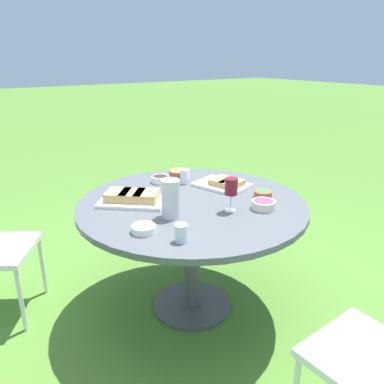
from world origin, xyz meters
TOP-DOWN VIEW (x-y plane):
  - ground_plane at (0.00, 0.00)m, footprint 40.00×40.00m
  - dining_table at (0.00, 0.00)m, footprint 1.38×1.38m
  - water_pitcher at (-0.13, 0.23)m, footprint 0.11×0.10m
  - wine_glass at (-0.25, -0.09)m, footprint 0.07×0.07m
  - platter_bread_main at (0.09, -0.33)m, footprint 0.40×0.34m
  - platter_charcuterie at (0.18, 0.31)m, footprint 0.43×0.45m
  - bowl_fries at (0.43, -0.18)m, footprint 0.15×0.15m
  - bowl_salad at (-0.20, -0.40)m, footprint 0.11×0.11m
  - bowl_olives at (0.42, -0.02)m, footprint 0.12×0.12m
  - bowl_dip_red at (-0.33, -0.27)m, footprint 0.14×0.14m
  - bowl_dip_cream at (-0.21, 0.44)m, footprint 0.12×0.12m
  - cup_water_near at (-0.40, 0.34)m, footprint 0.06×0.06m
  - cup_water_far at (0.31, -0.15)m, footprint 0.07×0.07m

SIDE VIEW (x-z plane):
  - ground_plane at x=0.00m, z-range 0.00..0.00m
  - dining_table at x=0.00m, z-range 0.28..1.03m
  - bowl_dip_cream at x=-0.21m, z-range 0.76..0.79m
  - platter_bread_main at x=0.09m, z-range 0.75..0.80m
  - bowl_salad at x=-0.20m, z-range 0.76..0.80m
  - bowl_olives at x=0.42m, z-range 0.76..0.80m
  - bowl_dip_red at x=-0.33m, z-range 0.76..0.81m
  - platter_charcuterie at x=0.18m, z-range 0.75..0.82m
  - bowl_fries at x=0.43m, z-range 0.76..0.82m
  - cup_water_near at x=-0.40m, z-range 0.75..0.84m
  - cup_water_far at x=0.31m, z-range 0.75..0.85m
  - water_pitcher at x=-0.13m, z-range 0.75..0.97m
  - wine_glass at x=-0.25m, z-range 0.80..0.99m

